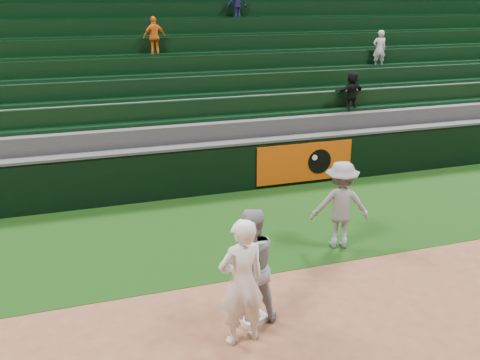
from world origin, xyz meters
name	(u,v)px	position (x,y,z in m)	size (l,w,h in m)	color
ground	(264,305)	(0.00, 0.00, 0.00)	(70.00, 70.00, 0.00)	brown
foul_grass	(213,230)	(0.00, 3.00, 0.00)	(36.00, 4.20, 0.01)	black
first_base	(251,317)	(-0.34, -0.30, 0.05)	(0.41, 0.41, 0.09)	silver
first_baseman	(242,282)	(-0.63, -0.74, 0.93)	(0.68, 0.45, 1.86)	white
baserunner	(249,266)	(-0.35, -0.27, 0.89)	(0.87, 0.68, 1.79)	#92949B
base_coach	(341,205)	(2.12, 1.53, 0.86)	(1.10, 0.63, 1.71)	gray
field_wall	(189,170)	(0.03, 5.20, 0.63)	(36.00, 0.45, 1.25)	black
stadium_seating	(158,99)	(0.00, 8.97, 1.70)	(36.00, 5.95, 5.00)	#3A3A3C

